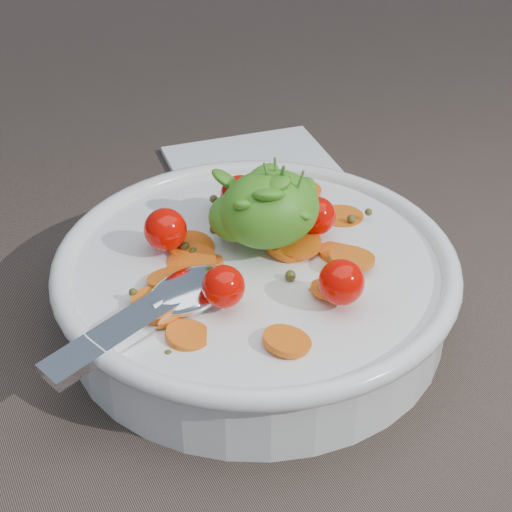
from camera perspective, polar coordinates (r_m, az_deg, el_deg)
name	(u,v)px	position (r m, az deg, el deg)	size (l,w,h in m)	color
ground	(270,313)	(0.59, 1.01, -4.15)	(6.00, 6.00, 0.00)	brown
bowl	(256,282)	(0.57, -0.02, -1.94)	(0.31, 0.29, 0.12)	white
napkin	(254,168)	(0.78, -0.12, 6.42)	(0.16, 0.14, 0.01)	white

